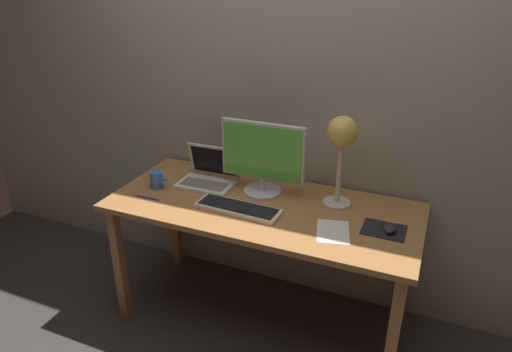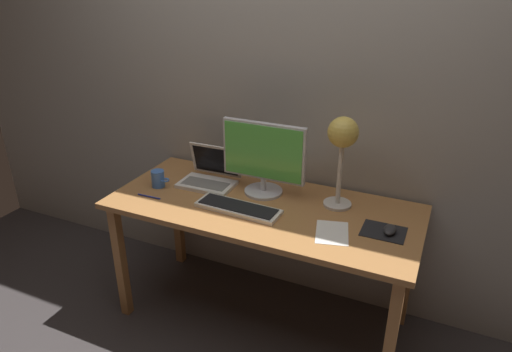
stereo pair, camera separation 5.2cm
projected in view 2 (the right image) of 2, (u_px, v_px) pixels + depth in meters
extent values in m
plane|color=#383333|center=(262.00, 316.00, 2.68)|extent=(4.80, 4.80, 0.00)
cube|color=#9E998E|center=(293.00, 81.00, 2.47)|extent=(4.80, 0.06, 2.60)
cube|color=#A8703D|center=(263.00, 207.00, 2.38)|extent=(1.60, 0.70, 0.03)
cube|color=#A8703D|center=(121.00, 262.00, 2.57)|extent=(0.05, 0.05, 0.71)
cube|color=#A8703D|center=(390.00, 343.00, 2.02)|extent=(0.05, 0.05, 0.71)
cube|color=#A8703D|center=(178.00, 215.00, 3.05)|extent=(0.05, 0.05, 0.71)
cube|color=#A8703D|center=(408.00, 271.00, 2.50)|extent=(0.05, 0.05, 0.71)
cylinder|color=silver|center=(263.00, 191.00, 2.50)|extent=(0.21, 0.21, 0.01)
cylinder|color=silver|center=(263.00, 184.00, 2.48)|extent=(0.03, 0.03, 0.07)
cube|color=silver|center=(264.00, 151.00, 2.40)|extent=(0.46, 0.03, 0.31)
cube|color=#59C64C|center=(262.00, 152.00, 2.39)|extent=(0.43, 0.00, 0.29)
cube|color=silver|center=(238.00, 208.00, 2.32)|extent=(0.45, 0.16, 0.02)
cube|color=black|center=(238.00, 206.00, 2.31)|extent=(0.41, 0.13, 0.01)
cube|color=silver|center=(207.00, 184.00, 2.57)|extent=(0.31, 0.20, 0.02)
cube|color=slate|center=(205.00, 184.00, 2.55)|extent=(0.26, 0.11, 0.00)
cube|color=silver|center=(216.00, 160.00, 2.62)|extent=(0.31, 0.06, 0.19)
cube|color=black|center=(216.00, 160.00, 2.62)|extent=(0.27, 0.05, 0.16)
cylinder|color=beige|center=(337.00, 204.00, 2.36)|extent=(0.14, 0.14, 0.01)
cylinder|color=silver|center=(340.00, 171.00, 2.29)|extent=(0.02, 0.02, 0.35)
sphere|color=gold|center=(343.00, 132.00, 2.20)|extent=(0.15, 0.15, 0.15)
sphere|color=#FFEAB2|center=(342.00, 140.00, 2.21)|extent=(0.05, 0.05, 0.05)
cube|color=black|center=(384.00, 232.00, 2.13)|extent=(0.20, 0.16, 0.00)
ellipsoid|color=#28282B|center=(390.00, 230.00, 2.11)|extent=(0.06, 0.10, 0.03)
cylinder|color=#3F72CC|center=(158.00, 179.00, 2.55)|extent=(0.07, 0.07, 0.09)
torus|color=#3F72CC|center=(165.00, 180.00, 2.53)|extent=(0.05, 0.05, 0.01)
cube|color=white|center=(332.00, 233.00, 2.12)|extent=(0.20, 0.24, 0.00)
cylinder|color=#2633A5|center=(149.00, 196.00, 2.45)|extent=(0.14, 0.01, 0.01)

